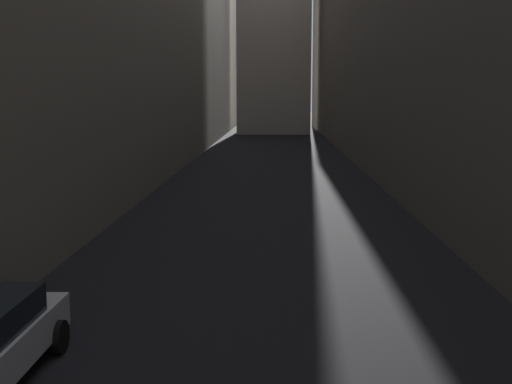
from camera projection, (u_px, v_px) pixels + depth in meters
The scene contains 2 objects.
ground_plane at pixel (271, 169), 40.37m from camera, with size 264.00×264.00×0.00m, color black.
building_block_right at pixel (461, 18), 40.62m from camera, with size 12.46×108.00×18.47m, color #60594F.
Camera 1 is at (0.32, 7.86, 4.55)m, focal length 45.99 mm.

